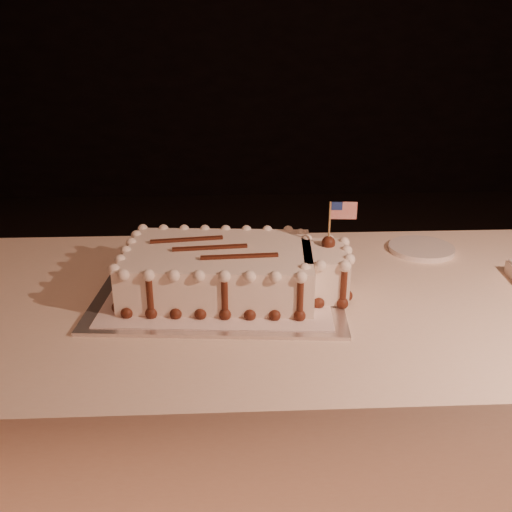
{
  "coord_description": "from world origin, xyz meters",
  "views": [
    {
      "loc": [
        -0.34,
        -0.52,
        1.3
      ],
      "look_at": [
        -0.28,
        0.62,
        0.84
      ],
      "focal_mm": 40.0,
      "sensor_mm": 36.0,
      "label": 1
    }
  ],
  "objects_px": {
    "sheet_cake": "(232,270)",
    "banquet_table": "(372,431)",
    "side_plate": "(421,249)",
    "cake_board": "(220,292)"
  },
  "relations": [
    {
      "from": "banquet_table",
      "to": "cake_board",
      "type": "xyz_separation_m",
      "value": [
        -0.36,
        0.02,
        0.38
      ]
    },
    {
      "from": "banquet_table",
      "to": "side_plate",
      "type": "relative_size",
      "value": 14.18
    },
    {
      "from": "sheet_cake",
      "to": "side_plate",
      "type": "distance_m",
      "value": 0.55
    },
    {
      "from": "side_plate",
      "to": "sheet_cake",
      "type": "bearing_deg",
      "value": -155.2
    },
    {
      "from": "sheet_cake",
      "to": "cake_board",
      "type": "bearing_deg",
      "value": 175.56
    },
    {
      "from": "sheet_cake",
      "to": "banquet_table",
      "type": "bearing_deg",
      "value": -2.96
    },
    {
      "from": "cake_board",
      "to": "side_plate",
      "type": "distance_m",
      "value": 0.57
    },
    {
      "from": "banquet_table",
      "to": "side_plate",
      "type": "bearing_deg",
      "value": 56.89
    },
    {
      "from": "sheet_cake",
      "to": "side_plate",
      "type": "relative_size",
      "value": 3.04
    },
    {
      "from": "banquet_table",
      "to": "side_plate",
      "type": "distance_m",
      "value": 0.48
    }
  ]
}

